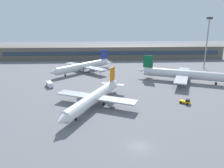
# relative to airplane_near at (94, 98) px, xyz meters

# --- Properties ---
(ground_plane) EXTENTS (400.00, 400.00, 0.00)m
(ground_plane) POSITION_rel_airplane_near_xyz_m (10.86, 15.49, -3.06)
(ground_plane) COLOR slate
(terminal_building) EXTENTS (157.69, 12.13, 9.00)m
(terminal_building) POSITION_rel_airplane_near_xyz_m (10.86, 89.81, 1.45)
(terminal_building) COLOR #5B564C
(terminal_building) RESTS_ON ground_plane
(airplane_near) EXTENTS (27.29, 37.79, 10.02)m
(airplane_near) POSITION_rel_airplane_near_xyz_m (0.00, 0.00, 0.00)
(airplane_near) COLOR white
(airplane_near) RESTS_ON ground_plane
(airplane_mid) EXTENTS (42.77, 30.80, 11.22)m
(airplane_mid) POSITION_rel_airplane_near_xyz_m (41.07, 27.42, 0.36)
(airplane_mid) COLOR silver
(airplane_mid) RESTS_ON ground_plane
(airplane_far) EXTENTS (32.44, 32.70, 10.53)m
(airplane_far) POSITION_rel_airplane_near_xyz_m (-7.12, 49.22, 0.15)
(airplane_far) COLOR silver
(airplane_far) RESTS_ON ground_plane
(baggage_tug_yellow) EXTENTS (3.68, 3.52, 1.75)m
(baggage_tug_yellow) POSITION_rel_airplane_near_xyz_m (31.06, 0.61, -2.26)
(baggage_tug_yellow) COLOR #F2B20C
(baggage_tug_yellow) RESTS_ON ground_plane
(service_van_white) EXTENTS (4.05, 5.55, 2.08)m
(service_van_white) POSITION_rel_airplane_near_xyz_m (-19.53, 22.95, -1.94)
(service_van_white) COLOR white
(service_van_white) RESTS_ON ground_plane
(floodlight_tower_west) EXTENTS (3.20, 0.80, 28.80)m
(floodlight_tower_west) POSITION_rel_airplane_near_xyz_m (62.52, 54.67, 13.41)
(floodlight_tower_west) COLOR gray
(floodlight_tower_west) RESTS_ON ground_plane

